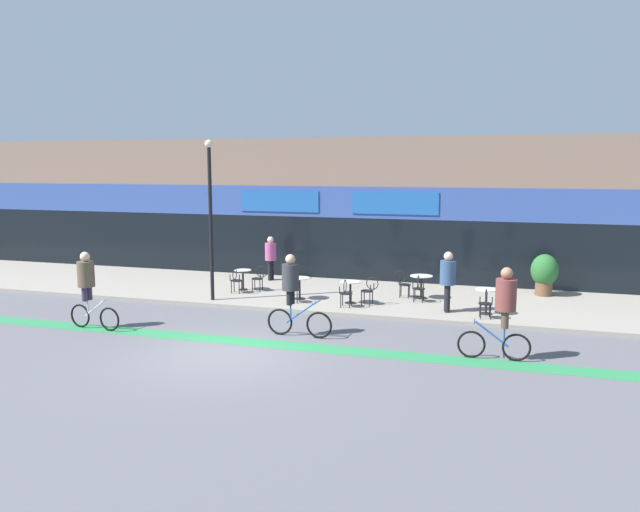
{
  "coord_description": "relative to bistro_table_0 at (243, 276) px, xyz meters",
  "views": [
    {
      "loc": [
        6.49,
        -13.23,
        4.55
      ],
      "look_at": [
        0.55,
        6.12,
        1.58
      ],
      "focal_mm": 35.0,
      "sensor_mm": 36.0,
      "label": 1
    }
  ],
  "objects": [
    {
      "name": "bistro_table_1",
      "position": [
        2.43,
        -0.86,
        0.01
      ],
      "size": [
        0.7,
        0.7,
        0.72
      ],
      "color": "black",
      "rests_on": "sidewalk_slab"
    },
    {
      "name": "cafe_chair_2_side",
      "position": [
        4.83,
        -1.0,
        0.01
      ],
      "size": [
        0.59,
        0.44,
        0.9
      ],
      "rotation": [
        0.0,
        0.0,
        3.04
      ],
      "color": "black",
      "rests_on": "sidewalk_slab"
    },
    {
      "name": "cafe_chair_0_near",
      "position": [
        0.01,
        -0.63,
        0.01
      ],
      "size": [
        0.44,
        0.59,
        0.9
      ],
      "rotation": [
        0.0,
        0.0,
        1.66
      ],
      "color": "black",
      "rests_on": "sidewalk_slab"
    },
    {
      "name": "bistro_table_2",
      "position": [
        4.2,
        -0.99,
        0.0
      ],
      "size": [
        0.66,
        0.66,
        0.72
      ],
      "color": "black",
      "rests_on": "sidewalk_slab"
    },
    {
      "name": "bike_lane_stripe",
      "position": [
        2.54,
        -5.68,
        -0.62
      ],
      "size": [
        36.0,
        0.7,
        0.01
      ],
      "primitive_type": "cube",
      "color": "#2D844C",
      "rests_on": "ground"
    },
    {
      "name": "cyclist_0",
      "position": [
        8.97,
        -5.32,
        0.7
      ],
      "size": [
        1.69,
        0.52,
        2.21
      ],
      "rotation": [
        0.0,
        0.0,
        3.19
      ],
      "color": "black",
      "rests_on": "ground"
    },
    {
      "name": "pedestrian_far_end",
      "position": [
        0.24,
        2.09,
        0.5
      ],
      "size": [
        0.48,
        0.48,
        1.7
      ],
      "rotation": [
        0.0,
        0.0,
        -0.1
      ],
      "color": "black",
      "rests_on": "sidewalk_slab"
    },
    {
      "name": "storefront_facade",
      "position": [
        2.54,
        5.12,
        2.15
      ],
      "size": [
        40.0,
        4.06,
        5.59
      ],
      "color": "#7F6656",
      "rests_on": "ground"
    },
    {
      "name": "cafe_chair_3_side",
      "position": [
        5.65,
        0.43,
        0.01
      ],
      "size": [
        0.58,
        0.41,
        0.9
      ],
      "rotation": [
        0.0,
        0.0,
        0.03
      ],
      "color": "black",
      "rests_on": "sidewalk_slab"
    },
    {
      "name": "cafe_chair_4_near",
      "position": [
        8.45,
        -1.85,
        0.01
      ],
      "size": [
        0.44,
        0.6,
        0.9
      ],
      "rotation": [
        0.0,
        0.0,
        1.69
      ],
      "color": "black",
      "rests_on": "sidewalk_slab"
    },
    {
      "name": "cafe_chair_3_near",
      "position": [
        6.28,
        -0.19,
        0.01
      ],
      "size": [
        0.4,
        0.57,
        0.9
      ],
      "rotation": [
        0.0,
        0.0,
        1.57
      ],
      "color": "black",
      "rests_on": "sidewalk_slab"
    },
    {
      "name": "sidewalk_slab",
      "position": [
        2.54,
        0.4,
        -0.57
      ],
      "size": [
        40.0,
        5.5,
        0.12
      ],
      "primitive_type": "cube",
      "color": "gray",
      "rests_on": "ground"
    },
    {
      "name": "cafe_chair_1_near",
      "position": [
        2.43,
        -1.48,
        0.01
      ],
      "size": [
        0.42,
        0.59,
        0.9
      ],
      "rotation": [
        0.0,
        0.0,
        1.63
      ],
      "color": "black",
      "rests_on": "sidewalk_slab"
    },
    {
      "name": "ground_plane",
      "position": [
        2.54,
        -6.85,
        -0.63
      ],
      "size": [
        120.0,
        120.0,
        0.0
      ],
      "primitive_type": "plane",
      "color": "#5B5B60"
    },
    {
      "name": "bistro_table_3",
      "position": [
        6.28,
        0.43,
        0.05
      ],
      "size": [
        0.75,
        0.75,
        0.77
      ],
      "color": "black",
      "rests_on": "sidewalk_slab"
    },
    {
      "name": "cafe_chair_0_side",
      "position": [
        0.63,
        0.01,
        0.01
      ],
      "size": [
        0.59,
        0.43,
        0.9
      ],
      "rotation": [
        0.0,
        0.0,
        3.23
      ],
      "color": "black",
      "rests_on": "sidewalk_slab"
    },
    {
      "name": "bistro_table_4",
      "position": [
        8.44,
        -1.22,
        0.03
      ],
      "size": [
        0.68,
        0.68,
        0.76
      ],
      "color": "black",
      "rests_on": "sidewalk_slab"
    },
    {
      "name": "lamp_post",
      "position": [
        -0.29,
        -1.82,
        2.5
      ],
      "size": [
        0.26,
        0.26,
        5.22
      ],
      "color": "black",
      "rests_on": "sidewalk_slab"
    },
    {
      "name": "pedestrian_near_end",
      "position": [
        7.3,
        -1.25,
        0.59
      ],
      "size": [
        0.56,
        0.56,
        1.84
      ],
      "rotation": [
        0.0,
        0.0,
        0.2
      ],
      "color": "black",
      "rests_on": "sidewalk_slab"
    },
    {
      "name": "bistro_table_0",
      "position": [
        0.0,
        0.0,
        0.0
      ],
      "size": [
        0.6,
        0.6,
        0.72
      ],
      "color": "black",
      "rests_on": "sidewalk_slab"
    },
    {
      "name": "planter_pot",
      "position": [
        10.22,
        2.15,
        0.27
      ],
      "size": [
        0.91,
        0.91,
        1.42
      ],
      "color": "brown",
      "rests_on": "sidewalk_slab"
    },
    {
      "name": "cyclist_2",
      "position": [
        3.59,
        -4.79,
        0.65
      ],
      "size": [
        1.84,
        0.5,
        2.21
      ],
      "rotation": [
        0.0,
        0.0,
        -0.03
      ],
      "color": "black",
      "rests_on": "ground"
    },
    {
      "name": "cyclist_1",
      "position": [
        -2.11,
        -5.73,
        0.66
      ],
      "size": [
        1.7,
        0.56,
        2.17
      ],
      "rotation": [
        0.0,
        0.0,
        -0.09
      ],
      "color": "black",
      "rests_on": "ground"
    },
    {
      "name": "cafe_chair_2_near",
      "position": [
        4.2,
        -1.61,
        0.01
      ],
      "size": [
        0.42,
        0.58,
        0.9
      ],
      "rotation": [
        0.0,
        0.0,
        1.63
      ],
      "color": "black",
      "rests_on": "sidewalk_slab"
    }
  ]
}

